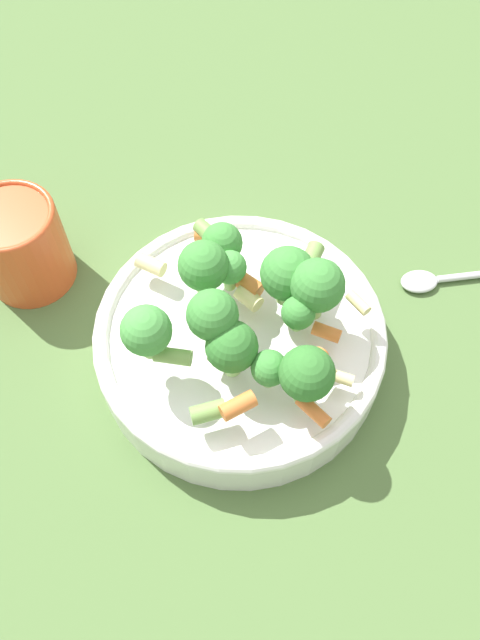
# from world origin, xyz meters

# --- Properties ---
(ground_plane) EXTENTS (3.00, 3.00, 0.00)m
(ground_plane) POSITION_xyz_m (0.00, 0.00, 0.00)
(ground_plane) COLOR #4C6B38
(bowl) EXTENTS (0.25, 0.25, 0.05)m
(bowl) POSITION_xyz_m (0.00, 0.00, 0.03)
(bowl) COLOR white
(bowl) RESTS_ON ground_plane
(pasta_salad) EXTENTS (0.20, 0.22, 0.08)m
(pasta_salad) POSITION_xyz_m (-0.01, 0.01, 0.09)
(pasta_salad) COLOR #8CB766
(pasta_salad) RESTS_ON bowl
(cup) EXTENTS (0.08, 0.08, 0.09)m
(cup) POSITION_xyz_m (0.17, -0.14, 0.05)
(cup) COLOR #CC4C23
(cup) RESTS_ON ground_plane
(spoon) EXTENTS (0.19, 0.04, 0.01)m
(spoon) POSITION_xyz_m (-0.23, -0.02, 0.00)
(spoon) COLOR silver
(spoon) RESTS_ON ground_plane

